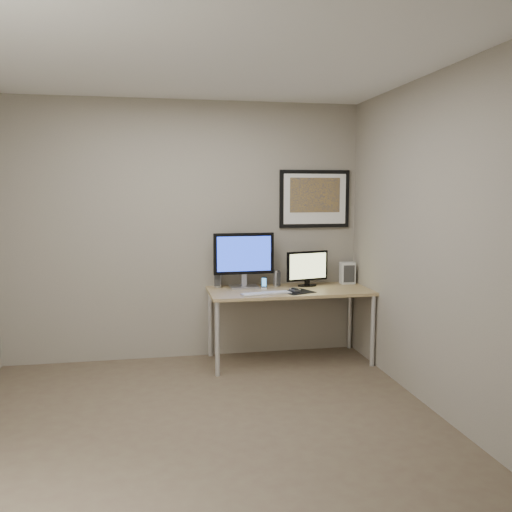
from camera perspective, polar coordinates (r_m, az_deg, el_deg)
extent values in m
plane|color=brown|center=(4.17, -5.73, -17.28)|extent=(3.60, 3.60, 0.00)
plane|color=white|center=(3.91, -6.21, 20.06)|extent=(3.60, 3.60, 0.00)
plane|color=gray|center=(5.52, -7.46, 2.62)|extent=(3.60, 0.00, 3.60)
plane|color=gray|center=(4.37, 18.30, 1.20)|extent=(0.00, 3.40, 3.40)
cube|color=#987649|center=(5.40, 3.53, -3.69)|extent=(1.60, 0.70, 0.03)
cylinder|color=silver|center=(5.05, -4.10, -8.69)|extent=(0.04, 0.04, 0.70)
cylinder|color=silver|center=(5.65, -4.84, -7.02)|extent=(0.04, 0.04, 0.70)
cylinder|color=silver|center=(5.43, 12.18, -7.71)|extent=(0.04, 0.04, 0.70)
cylinder|color=silver|center=(5.99, 9.86, -6.29)|extent=(0.04, 0.04, 0.70)
cube|color=black|center=(5.73, 6.18, 5.99)|extent=(0.75, 0.03, 0.60)
cube|color=white|center=(5.71, 6.23, 5.99)|extent=(0.67, 0.00, 0.52)
cube|color=gold|center=(5.71, 6.24, 6.39)|extent=(0.54, 0.00, 0.36)
cube|color=#AEAEB3|center=(5.48, -1.29, -3.26)|extent=(0.29, 0.20, 0.02)
cube|color=#AEAEB3|center=(5.46, -1.29, -2.53)|extent=(0.06, 0.04, 0.12)
cube|color=black|center=(5.43, -1.30, 0.26)|extent=(0.61, 0.05, 0.41)
cube|color=#142A9C|center=(5.41, -1.26, 0.23)|extent=(0.55, 0.02, 0.35)
cube|color=black|center=(5.59, 5.40, -3.11)|extent=(0.22, 0.15, 0.02)
cube|color=black|center=(5.59, 5.40, -2.80)|extent=(0.05, 0.04, 0.04)
cube|color=black|center=(5.56, 5.43, -1.04)|extent=(0.46, 0.13, 0.30)
cube|color=#C8CD88|center=(5.55, 5.47, -1.06)|extent=(0.41, 0.10, 0.26)
cylinder|color=#AEAEB3|center=(5.51, -4.02, -2.27)|extent=(0.10, 0.10, 0.20)
cylinder|color=#AEAEB3|center=(5.55, 2.17, -2.36)|extent=(0.09, 0.09, 0.17)
cube|color=black|center=(5.41, 0.86, -2.84)|extent=(0.07, 0.07, 0.12)
cube|color=silver|center=(5.15, 1.10, -3.95)|extent=(0.50, 0.21, 0.02)
cube|color=black|center=(5.27, 4.39, -3.77)|extent=(0.35, 0.34, 0.00)
ellipsoid|color=black|center=(5.29, 4.11, -3.50)|extent=(0.10, 0.12, 0.04)
cube|color=silver|center=(5.79, 9.59, -1.77)|extent=(0.15, 0.11, 0.23)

